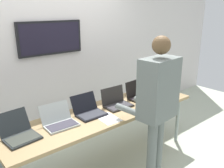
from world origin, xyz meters
The scene contains 11 objects.
ground centered at (0.00, 0.00, -0.02)m, with size 8.00×8.00×0.04m, color #B6BEA8.
back_wall centered at (0.00, 1.13, 1.27)m, with size 8.00×0.11×2.52m.
workbench centered at (0.00, 0.00, 0.70)m, with size 2.61×0.70×0.75m.
equipment_box centered at (1.08, 0.08, 0.92)m, with size 0.35×0.41×0.34m.
laptop_station_0 centered at (-1.04, 0.07, 0.81)m, with size 0.35×0.39×0.24m.
laptop_station_1 centered at (-0.60, 0.06, 0.81)m, with size 0.36×0.33×0.22m.
laptop_station_2 centered at (-0.20, 0.07, 0.81)m, with size 0.34×0.33×0.23m.
laptop_station_3 centered at (0.23, 0.05, 0.81)m, with size 0.37×0.28×0.24m.
laptop_station_4 centered at (0.65, 0.06, 0.81)m, with size 0.34×0.30×0.24m.
person centered at (0.23, -0.62, 1.05)m, with size 0.47×0.61×1.73m.
paper_sheet centered at (-0.09, -0.17, 0.76)m, with size 0.23×0.31×0.00m.
Camera 1 is at (-1.72, -2.17, 2.00)m, focal length 38.88 mm.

